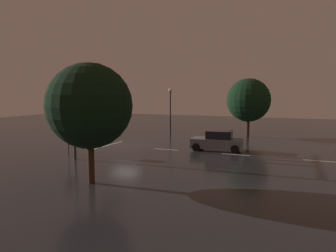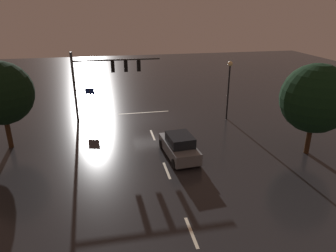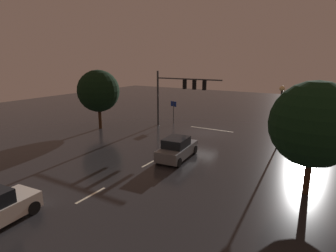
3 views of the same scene
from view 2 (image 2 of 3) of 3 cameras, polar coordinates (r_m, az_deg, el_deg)
ground_plane at (r=29.37m, az=-4.02°, el=1.32°), size 80.00×80.00×0.00m
traffic_signal_assembly at (r=28.62m, az=-11.21°, el=9.58°), size 7.80×0.47×6.28m
lane_dash_far at (r=25.68m, az=-2.84°, el=-1.66°), size 0.16×2.20×0.01m
lane_dash_mid at (r=20.36m, az=-0.24°, el=-8.14°), size 0.16×2.20×0.01m
lane_dash_near at (r=15.55m, az=4.30°, el=-18.83°), size 0.16×2.20×0.01m
stop_bar at (r=31.10m, az=-4.48°, el=2.47°), size 5.00×0.16×0.01m
car_approaching at (r=21.79m, az=2.08°, el=-3.73°), size 2.22×4.48×1.70m
street_lamp_left_kerb at (r=28.84m, az=11.12°, el=8.34°), size 0.44×0.44×5.38m
route_sign at (r=30.75m, az=-14.11°, el=5.48°), size 0.88×0.31×2.72m
tree_left_near at (r=23.43m, az=25.41°, el=4.56°), size 4.75×4.75×6.47m
tree_right_near at (r=25.08m, az=-28.31°, el=5.29°), size 4.55×4.55×6.46m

